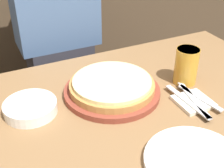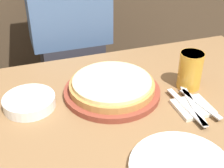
{
  "view_description": "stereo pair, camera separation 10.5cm",
  "coord_description": "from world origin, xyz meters",
  "px_view_note": "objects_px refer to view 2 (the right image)",
  "views": [
    {
      "loc": [
        -0.3,
        -0.68,
        1.31
      ],
      "look_at": [
        0.08,
        0.12,
        0.75
      ],
      "focal_mm": 50.0,
      "sensor_mm": 36.0,
      "label": 1
    },
    {
      "loc": [
        -0.2,
        -0.72,
        1.31
      ],
      "look_at": [
        0.08,
        0.12,
        0.75
      ],
      "focal_mm": 50.0,
      "sensor_mm": 36.0,
      "label": 2
    }
  ],
  "objects_px": {
    "fork": "(186,107)",
    "spoon": "(200,104)",
    "beer_glass": "(190,69)",
    "dinner_knife": "(193,105)",
    "diner_person": "(72,53)",
    "pizza_on_board": "(112,88)",
    "side_bowl": "(29,102)"
  },
  "relations": [
    {
      "from": "side_bowl",
      "to": "diner_person",
      "type": "height_order",
      "value": "diner_person"
    },
    {
      "from": "beer_glass",
      "to": "dinner_knife",
      "type": "relative_size",
      "value": 0.62
    },
    {
      "from": "fork",
      "to": "dinner_knife",
      "type": "distance_m",
      "value": 0.03
    },
    {
      "from": "pizza_on_board",
      "to": "spoon",
      "type": "xyz_separation_m",
      "value": [
        0.24,
        -0.16,
        -0.01
      ]
    },
    {
      "from": "side_bowl",
      "to": "diner_person",
      "type": "distance_m",
      "value": 0.57
    },
    {
      "from": "pizza_on_board",
      "to": "beer_glass",
      "type": "bearing_deg",
      "value": -8.72
    },
    {
      "from": "spoon",
      "to": "diner_person",
      "type": "height_order",
      "value": "diner_person"
    },
    {
      "from": "pizza_on_board",
      "to": "side_bowl",
      "type": "distance_m",
      "value": 0.28
    },
    {
      "from": "dinner_knife",
      "to": "side_bowl",
      "type": "bearing_deg",
      "value": 160.05
    },
    {
      "from": "fork",
      "to": "dinner_knife",
      "type": "bearing_deg",
      "value": 0.0
    },
    {
      "from": "side_bowl",
      "to": "fork",
      "type": "bearing_deg",
      "value": -20.93
    },
    {
      "from": "side_bowl",
      "to": "spoon",
      "type": "height_order",
      "value": "side_bowl"
    },
    {
      "from": "side_bowl",
      "to": "spoon",
      "type": "distance_m",
      "value": 0.55
    },
    {
      "from": "side_bowl",
      "to": "fork",
      "type": "xyz_separation_m",
      "value": [
        0.47,
        -0.18,
        -0.0
      ]
    },
    {
      "from": "diner_person",
      "to": "fork",
      "type": "bearing_deg",
      "value": -71.97
    },
    {
      "from": "dinner_knife",
      "to": "spoon",
      "type": "xyz_separation_m",
      "value": [
        0.03,
        -0.0,
        0.0
      ]
    },
    {
      "from": "beer_glass",
      "to": "side_bowl",
      "type": "bearing_deg",
      "value": 174.06
    },
    {
      "from": "beer_glass",
      "to": "diner_person",
      "type": "bearing_deg",
      "value": 118.1
    },
    {
      "from": "pizza_on_board",
      "to": "beer_glass",
      "type": "xyz_separation_m",
      "value": [
        0.27,
        -0.04,
        0.05
      ]
    },
    {
      "from": "beer_glass",
      "to": "fork",
      "type": "distance_m",
      "value": 0.16
    },
    {
      "from": "pizza_on_board",
      "to": "diner_person",
      "type": "relative_size",
      "value": 0.25
    },
    {
      "from": "fork",
      "to": "dinner_knife",
      "type": "xyz_separation_m",
      "value": [
        0.03,
        0.0,
        0.0
      ]
    },
    {
      "from": "fork",
      "to": "dinner_knife",
      "type": "height_order",
      "value": "same"
    },
    {
      "from": "side_bowl",
      "to": "dinner_knife",
      "type": "height_order",
      "value": "side_bowl"
    },
    {
      "from": "fork",
      "to": "beer_glass",
      "type": "bearing_deg",
      "value": 57.23
    },
    {
      "from": "diner_person",
      "to": "pizza_on_board",
      "type": "bearing_deg",
      "value": -86.54
    },
    {
      "from": "dinner_knife",
      "to": "fork",
      "type": "bearing_deg",
      "value": -180.0
    },
    {
      "from": "spoon",
      "to": "pizza_on_board",
      "type": "bearing_deg",
      "value": 146.02
    },
    {
      "from": "side_bowl",
      "to": "beer_glass",
      "type": "bearing_deg",
      "value": -5.94
    },
    {
      "from": "dinner_knife",
      "to": "spoon",
      "type": "relative_size",
      "value": 1.17
    },
    {
      "from": "fork",
      "to": "spoon",
      "type": "xyz_separation_m",
      "value": [
        0.05,
        0.0,
        0.0
      ]
    },
    {
      "from": "beer_glass",
      "to": "dinner_knife",
      "type": "height_order",
      "value": "beer_glass"
    }
  ]
}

